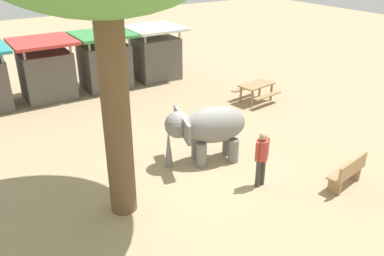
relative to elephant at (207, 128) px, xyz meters
name	(u,v)px	position (x,y,z in m)	size (l,w,h in m)	color
ground_plane	(204,167)	(-0.27, -0.29, -1.12)	(60.00, 60.00, 0.00)	tan
elephant	(207,128)	(0.00, 0.00, 0.00)	(2.54, 1.86, 1.75)	slate
person_handler	(262,155)	(0.46, -1.93, -0.17)	(0.51, 0.32, 1.62)	#3F3833
wooden_bench	(348,172)	(2.42, -3.27, -0.65)	(1.45, 0.63, 0.88)	#9E7A51
picnic_table_near	(256,88)	(4.65, 3.08, -0.53)	(1.68, 1.66, 0.78)	#9E7A51
market_stall_red	(47,73)	(-2.57, 8.23, 0.02)	(2.50, 2.50, 2.52)	#59514C
market_stall_green	(105,63)	(0.03, 8.23, 0.02)	(2.50, 2.50, 2.52)	#59514C
market_stall_white	(155,56)	(2.63, 8.23, 0.02)	(2.50, 2.50, 2.52)	#59514C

